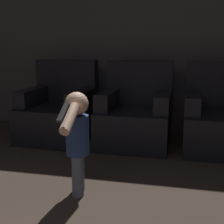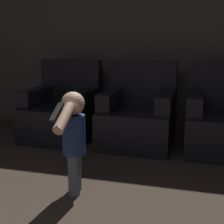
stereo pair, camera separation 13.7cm
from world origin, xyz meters
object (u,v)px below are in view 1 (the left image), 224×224
person_toddler (77,135)px  armchair_middle (136,116)px  armchair_right (221,120)px  armchair_left (59,112)px

person_toddler → armchair_middle: bearing=-23.5°
armchair_middle → armchair_right: same height
armchair_right → person_toddler: (-1.19, -1.38, 0.14)m
armchair_left → armchair_right: size_ratio=1.00×
person_toddler → armchair_right: bearing=-54.5°
armchair_left → armchair_right: bearing=2.5°
armchair_left → armchair_middle: size_ratio=1.00×
armchair_left → person_toddler: 1.56m
armchair_middle → person_toddler: 1.41m
armchair_right → armchair_left: bearing=-179.3°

